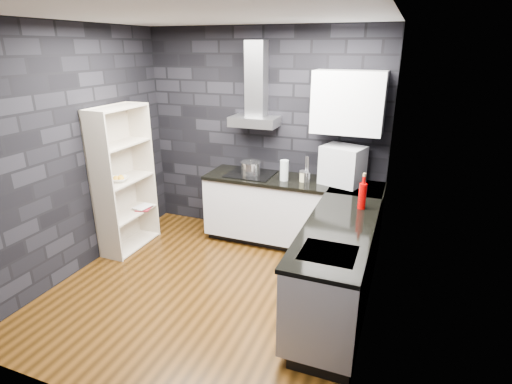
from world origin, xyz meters
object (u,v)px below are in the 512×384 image
Objects in this scene: storage_jar at (303,177)px; red_bottle at (362,196)px; bookshelf at (124,180)px; pot at (251,168)px; fruit_bowl at (119,179)px; appliance_garage at (343,166)px; utensil_crock at (306,177)px; glass_vase at (284,170)px.

storage_jar is 1.00m from red_bottle.
pot is at bearing 9.08° from bookshelf.
red_bottle is 2.85m from bookshelf.
bookshelf reaches higher than fruit_bowl.
red_bottle is 2.85m from fruit_bowl.
appliance_garage is (0.45, 0.08, 0.17)m from storage_jar.
red_bottle is 1.22× the size of fruit_bowl.
utensil_crock is at bearing -3.10° from storage_jar.
red_bottle is 0.15× the size of bookshelf.
fruit_bowl is (-2.52, -0.92, -0.19)m from appliance_garage.
pot reaches higher than utensil_crock.
utensil_crock is at bearing -1.80° from pot.
appliance_garage is (0.68, 0.12, 0.10)m from glass_vase.
utensil_crock is (0.04, -0.00, 0.00)m from storage_jar.
appliance_garage reaches higher than utensil_crock.
glass_vase is 1.16× the size of fruit_bowl.
bookshelf is (-1.38, -0.77, -0.08)m from pot.
pot is 0.53× the size of appliance_garage.
red_bottle reaches higher than storage_jar.
fruit_bowl is (-2.07, -0.83, -0.02)m from storage_jar.
storage_jar is (0.70, -0.02, -0.03)m from pot.
pot is at bearing -160.13° from appliance_garage.
pot is 0.47m from glass_vase.
glass_vase is 0.28m from utensil_crock.
glass_vase is at bearing 0.92° from bookshelf.
bookshelf reaches higher than glass_vase.
fruit_bowl is at bearing -175.88° from red_bottle.
storage_jar is at bearing -152.62° from appliance_garage.
appliance_garage is 0.79m from red_bottle.
fruit_bowl is at bearing -143.32° from appliance_garage.
red_bottle is (1.00, -0.59, 0.01)m from glass_vase.
fruit_bowl is (-1.84, -0.79, -0.09)m from glass_vase.
storage_jar is at bearing 21.85° from fruit_bowl.
glass_vase is 2.06× the size of utensil_crock.
bookshelf is (-2.84, -0.12, -0.13)m from red_bottle.
appliance_garage is 2.14× the size of fruit_bowl.
storage_jar is 0.48m from appliance_garage.
fruit_bowl is (-2.84, -0.20, -0.10)m from red_bottle.
glass_vase reaches higher than storage_jar.
pot is 0.92× the size of red_bottle.
pot is 1.99× the size of utensil_crock.
storage_jar is at bearing -1.73° from pot.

